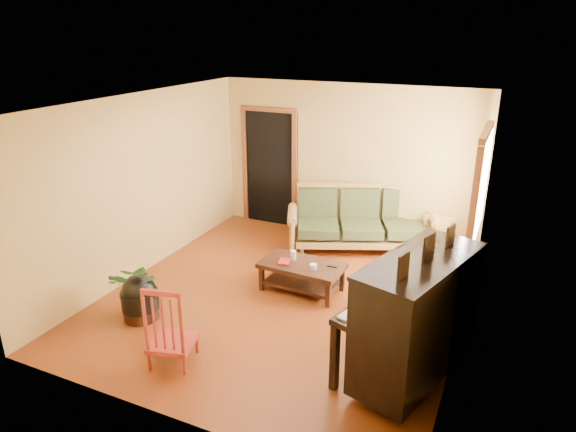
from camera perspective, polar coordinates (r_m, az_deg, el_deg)
The scene contains 16 objects.
floor at distance 7.02m, azimuth -0.38°, elevation -9.02°, with size 5.00×5.00×0.00m, color #5A220B.
doorway at distance 9.30m, azimuth -2.08°, elevation 5.27°, with size 1.08×0.16×2.05m, color black.
window at distance 7.13m, azimuth 20.60°, elevation 3.20°, with size 0.12×1.36×1.46m, color white.
sofa at distance 8.40m, azimuth 8.13°, elevation -0.42°, with size 2.32×0.97×0.99m, color olive.
coffee_table at distance 7.10m, azimuth 1.56°, elevation -6.79°, with size 1.12×0.61×0.41m, color black.
armchair at distance 6.59m, azimuth 14.55°, elevation -7.34°, with size 0.86×0.91×0.91m, color olive.
piano at distance 5.37m, azimuth 14.05°, elevation -11.25°, with size 0.91×1.55×1.37m, color black.
footstool at distance 6.72m, azimuth -16.10°, elevation -9.20°, with size 0.46×0.46×0.44m, color black.
red_chair at distance 5.70m, azimuth -12.86°, elevation -11.50°, with size 0.45×0.49×0.97m, color maroon.
leaning_frame at distance 8.53m, azimuth 16.38°, elevation -1.96°, with size 0.49×0.11×0.65m, color #AD8639.
ceramic_crock at distance 8.49m, azimuth 17.81°, elevation -3.68°, with size 0.21×0.21×0.26m, color #334A99.
potted_plant at distance 6.76m, azimuth -16.32°, elevation -7.70°, with size 0.64×0.56×0.71m, color #255819.
book at distance 7.06m, azimuth -1.02°, elevation -5.03°, with size 0.16×0.21×0.02m, color maroon.
candle at distance 7.10m, azimuth 0.59°, elevation -4.37°, with size 0.08×0.08×0.13m, color white.
glass_jar at distance 6.86m, azimuth 2.82°, elevation -5.63°, with size 0.10×0.10×0.07m, color white.
remote at distance 6.94m, azimuth 4.93°, elevation -5.61°, with size 0.14×0.04×0.01m, color black.
Camera 1 is at (2.58, -5.55, 3.44)m, focal length 32.00 mm.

